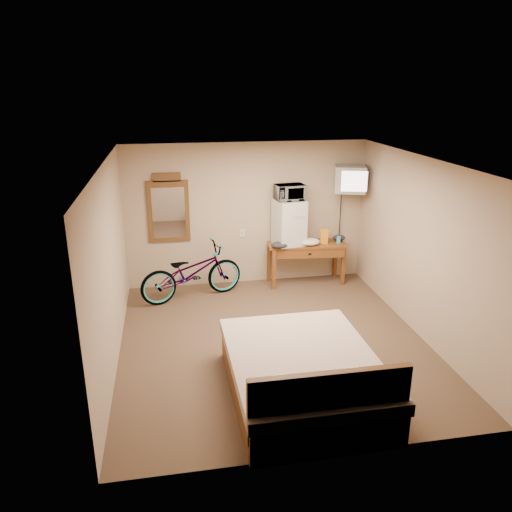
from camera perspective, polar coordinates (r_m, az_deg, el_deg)
name	(u,v)px	position (r m, az deg, el deg)	size (l,w,h in m)	color
room	(274,257)	(6.59, 2.08, -0.15)	(4.60, 4.64, 2.50)	#493624
desk	(307,250)	(8.86, 5.81, 0.67)	(1.40, 0.65, 0.75)	brown
mini_fridge	(289,222)	(8.68, 3.81, 3.86)	(0.56, 0.55, 0.79)	silver
microwave	(290,192)	(8.56, 3.89, 7.27)	(0.48, 0.33, 0.27)	silver
snack_bag	(325,236)	(8.84, 7.84, 2.25)	(0.13, 0.08, 0.26)	orange
blue_cup	(339,240)	(8.91, 9.42, 1.83)	(0.07, 0.07, 0.12)	#3EA9D3
cloth_cream	(309,242)	(8.75, 6.12, 1.63)	(0.37, 0.29, 0.12)	silver
cloth_dark_a	(280,245)	(8.54, 2.71, 1.27)	(0.29, 0.22, 0.11)	black
cloth_dark_b	(339,238)	(9.07, 9.47, 2.07)	(0.23, 0.18, 0.10)	black
crt_television	(350,179)	(8.80, 10.65, 8.64)	(0.62, 0.65, 0.45)	black
wall_mirror	(168,209)	(8.59, -9.97, 5.32)	(0.70, 0.04, 1.18)	brown
bicycle	(192,272)	(8.33, -7.36, -1.86)	(0.61, 1.75, 0.92)	black
bed	(304,376)	(5.83, 5.49, -13.52)	(1.65, 2.18, 0.90)	brown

